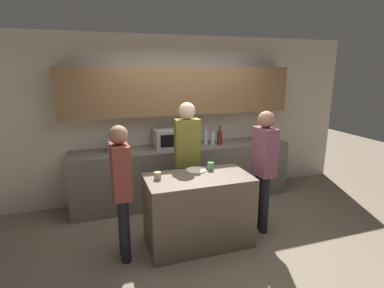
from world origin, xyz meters
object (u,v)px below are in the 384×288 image
cup_0 (211,166)px  person_left (187,152)px  bottle_1 (213,139)px  cup_1 (158,176)px  person_right (264,162)px  microwave (170,138)px  bottle_0 (206,137)px  plate_on_island (196,170)px  potted_plant (265,129)px  bottle_2 (220,138)px  person_center (121,183)px  toaster (117,146)px

cup_0 → person_left: size_ratio=0.06×
bottle_1 → cup_1: (-1.20, -1.21, -0.09)m
person_left → person_right: size_ratio=1.05×
microwave → cup_1: microwave is taller
bottle_0 → plate_on_island: bearing=-116.4°
cup_0 → person_left: 0.47m
bottle_1 → person_left: size_ratio=0.15×
bottle_1 → potted_plant: bearing=4.1°
microwave → person_left: size_ratio=0.30×
cup_0 → person_left: (-0.19, 0.42, 0.10)m
bottle_0 → bottle_2: (0.20, -0.13, 0.01)m
bottle_1 → person_left: (-0.66, -0.67, 0.01)m
plate_on_island → person_center: 1.00m
person_center → person_right: 1.85m
bottle_0 → bottle_1: size_ratio=1.20×
bottle_1 → person_center: bearing=-141.0°
bottle_0 → person_left: person_left is taller
bottle_1 → person_right: (0.21, -1.25, -0.05)m
plate_on_island → cup_1: bearing=-165.1°
toaster → cup_0: 1.60m
potted_plant → bottle_1: (-1.04, -0.07, -0.10)m
potted_plant → bottle_0: potted_plant is taller
cup_1 → bottle_1: bearing=45.2°
toaster → bottle_2: bearing=-3.6°
cup_1 → cup_0: bearing=9.2°
bottle_0 → person_right: 1.38m
cup_0 → potted_plant: bearing=37.7°
bottle_2 → person_left: bearing=-140.1°
bottle_2 → cup_0: (-0.58, -1.06, -0.11)m
bottle_2 → person_left: size_ratio=0.18×
cup_0 → cup_1: bearing=-170.8°
toaster → person_right: (1.78, -1.32, -0.04)m
bottle_0 → person_center: 2.10m
bottle_0 → person_center: bearing=-137.4°
plate_on_island → person_center: (-0.96, -0.25, 0.04)m
microwave → person_right: size_ratio=0.32×
cup_1 → bottle_2: bearing=42.1°
person_right → toaster: bearing=51.3°
bottle_0 → cup_0: size_ratio=3.00×
microwave → person_left: 0.75m
potted_plant → toaster: bearing=180.0°
plate_on_island → person_center: size_ratio=0.16×
toaster → person_right: person_right is taller
microwave → bottle_0: size_ratio=1.72×
toaster → bottle_0: 1.48m
microwave → person_left: (0.05, -0.75, -0.04)m
plate_on_island → person_left: bearing=89.2°
microwave → bottle_0: bottle_0 is taller
cup_0 → person_right: (0.69, -0.16, 0.04)m
bottle_2 → person_center: size_ratio=0.20×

